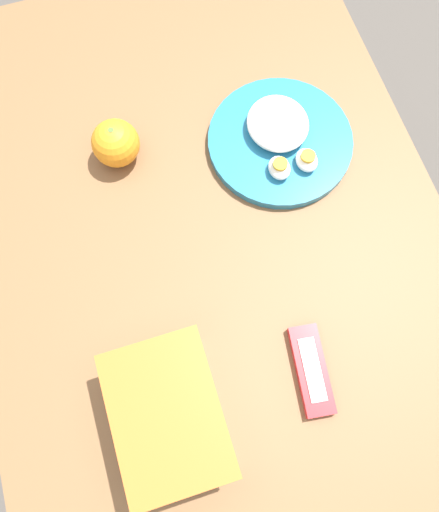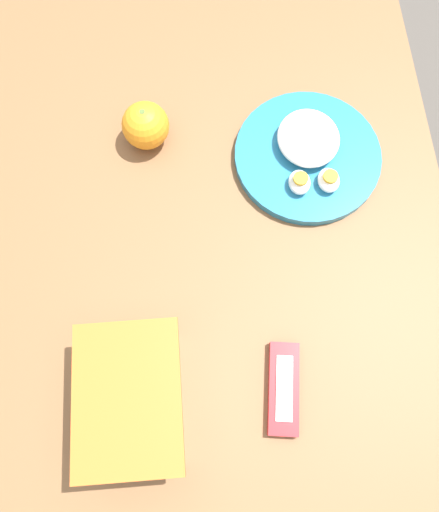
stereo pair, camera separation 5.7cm
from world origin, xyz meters
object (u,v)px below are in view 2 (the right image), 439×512
orange_fruit (146,125)px  candy_bar (284,388)px  rice_plate (308,153)px  food_container (133,399)px

orange_fruit → candy_bar: bearing=-157.1°
candy_bar → rice_plate: bearing=-12.6°
orange_fruit → rice_plate: (-0.06, -0.28, -0.02)m
orange_fruit → candy_bar: size_ratio=0.58×
food_container → candy_bar: (0.00, -0.22, -0.03)m
food_container → rice_plate: 0.50m
candy_bar → food_container: bearing=90.0°
orange_fruit → candy_bar: (-0.46, -0.19, -0.03)m
candy_bar → orange_fruit: bearing=22.9°
food_container → orange_fruit: (0.46, -0.03, -0.00)m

